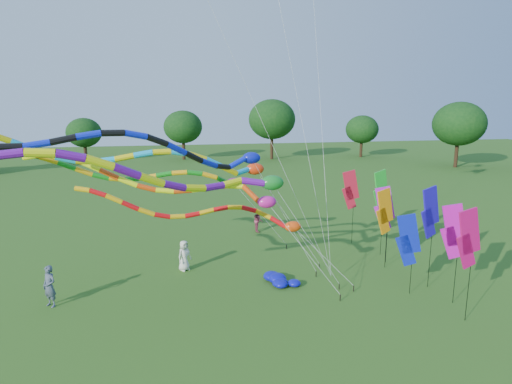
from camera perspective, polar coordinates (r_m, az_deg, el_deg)
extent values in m
plane|color=#225015|center=(17.85, 7.02, -17.44)|extent=(160.00, 160.00, 0.00)
cylinder|color=#382314|center=(71.82, 25.59, 4.85)|extent=(0.50, 0.50, 3.24)
ellipsoid|color=#0E3610|center=(71.53, 25.89, 8.21)|extent=(6.84, 6.84, 5.81)
cylinder|color=#382314|center=(74.74, 13.87, 6.00)|extent=(0.50, 0.50, 3.58)
ellipsoid|color=#0E3610|center=(74.46, 14.04, 9.58)|extent=(7.56, 7.56, 6.43)
cylinder|color=#382314|center=(71.09, 2.07, 5.90)|extent=(0.50, 0.50, 3.19)
ellipsoid|color=#0E3610|center=(70.80, 2.09, 9.26)|extent=(6.74, 6.74, 5.73)
cylinder|color=#382314|center=(68.20, -9.53, 5.64)|extent=(0.50, 0.50, 3.51)
ellipsoid|color=#0E3610|center=(67.89, -9.66, 9.48)|extent=(7.41, 7.41, 6.29)
cylinder|color=#382314|center=(71.39, -21.82, 4.71)|extent=(0.50, 0.50, 2.22)
ellipsoid|color=#0E3610|center=(71.14, -22.00, 7.03)|extent=(4.70, 4.70, 3.99)
cylinder|color=black|center=(21.10, 12.89, -12.43)|extent=(0.05, 0.05, 0.30)
cylinder|color=silver|center=(20.25, 9.02, -8.51)|extent=(0.02, 0.02, 4.10)
ellipsoid|color=#F8470D|center=(19.64, 4.94, -4.61)|extent=(0.78, 0.50, 0.50)
cylinder|color=red|center=(19.64, 2.94, -4.03)|extent=(0.23, 0.23, 0.78)
cylinder|color=#E8A80B|center=(19.71, 1.01, -3.00)|extent=(0.23, 0.23, 0.74)
cylinder|color=red|center=(19.80, -0.91, -2.31)|extent=(0.23, 0.23, 0.69)
cylinder|color=#E8A80B|center=(19.90, -2.80, -2.06)|extent=(0.23, 0.23, 0.66)
cylinder|color=red|center=(19.99, -4.69, -2.21)|extent=(0.23, 0.23, 0.67)
cylinder|color=#E8A80B|center=(20.05, -6.58, -2.61)|extent=(0.23, 0.23, 0.68)
cylinder|color=red|center=(20.07, -8.48, -3.02)|extent=(0.23, 0.23, 0.68)
cylinder|color=#E8A80B|center=(20.04, -10.41, -3.23)|extent=(0.23, 0.23, 0.68)
cylinder|color=red|center=(19.97, -12.38, -3.09)|extent=(0.23, 0.23, 0.71)
cylinder|color=#E8A80B|center=(19.89, -14.39, -2.57)|extent=(0.23, 0.23, 0.75)
cylinder|color=red|center=(19.84, -16.40, -1.77)|extent=(0.23, 0.23, 0.77)
cylinder|color=#E8A80B|center=(19.84, -18.40, -0.88)|extent=(0.23, 0.23, 0.75)
cylinder|color=red|center=(19.94, -20.31, -0.12)|extent=(0.23, 0.23, 0.70)
cylinder|color=#E8A80B|center=(20.14, -22.11, 0.32)|extent=(0.23, 0.23, 0.67)
cylinder|color=black|center=(20.08, 11.16, -13.64)|extent=(0.05, 0.05, 0.30)
cylinder|color=silver|center=(19.27, 6.40, -7.53)|extent=(0.02, 0.02, 5.32)
ellipsoid|color=#EA1A9E|center=(18.86, 1.46, -1.33)|extent=(0.85, 0.54, 0.54)
cylinder|color=#DB400B|center=(19.17, -0.65, -0.25)|extent=(0.25, 0.25, 1.11)
cylinder|color=#ECFB0C|center=(19.53, -2.83, 0.79)|extent=(0.25, 0.25, 0.81)
cylinder|color=#DB400B|center=(19.73, -5.12, 0.69)|extent=(0.25, 0.25, 0.81)
cylinder|color=#ECFB0C|center=(19.90, -7.41, 0.40)|extent=(0.25, 0.25, 0.82)
cylinder|color=#DB400B|center=(20.04, -9.72, 0.15)|extent=(0.25, 0.25, 0.82)
cylinder|color=#ECFB0C|center=(20.16, -12.04, 0.16)|extent=(0.25, 0.25, 0.83)
cylinder|color=#DB400B|center=(20.27, -14.37, 0.55)|extent=(0.25, 0.25, 0.86)
cylinder|color=#ECFB0C|center=(20.40, -16.69, 1.29)|extent=(0.25, 0.25, 0.89)
cylinder|color=#DB400B|center=(20.57, -18.95, 2.25)|extent=(0.25, 0.25, 0.90)
cylinder|color=#ECFB0C|center=(20.83, -21.10, 3.21)|extent=(0.25, 0.25, 0.88)
cylinder|color=#DB400B|center=(21.18, -23.09, 3.96)|extent=(0.25, 0.25, 0.84)
cylinder|color=#ECFB0C|center=(21.63, -24.88, 4.36)|extent=(0.25, 0.25, 0.81)
cylinder|color=#DB400B|center=(22.17, -26.47, 4.40)|extent=(0.25, 0.25, 0.82)
cylinder|color=#ECFB0C|center=(22.78, -27.87, 4.18)|extent=(0.25, 0.25, 0.83)
cylinder|color=black|center=(21.17, 11.03, -12.26)|extent=(0.05, 0.05, 0.30)
cylinder|color=silver|center=(19.16, 6.97, -5.97)|extent=(0.02, 0.02, 6.39)
ellipsoid|color=#167D23|center=(17.57, 2.16, 1.24)|extent=(0.97, 0.62, 0.62)
cylinder|color=#680E9C|center=(17.39, -0.43, 1.36)|extent=(0.28, 0.28, 0.97)
cylinder|color=#E7E80C|center=(17.17, -3.19, 1.25)|extent=(0.28, 0.28, 0.87)
cylinder|color=#680E9C|center=(16.71, -5.62, 0.72)|extent=(0.28, 0.28, 0.87)
cylinder|color=#E7E80C|center=(16.23, -8.15, 0.52)|extent=(0.28, 0.28, 0.88)
cylinder|color=#680E9C|center=(15.76, -10.84, 0.81)|extent=(0.28, 0.28, 0.91)
cylinder|color=#E7E80C|center=(15.32, -13.73, 1.58)|extent=(0.28, 0.28, 0.94)
cylinder|color=#680E9C|center=(14.96, -16.83, 2.64)|extent=(0.28, 0.28, 0.94)
cylinder|color=#E7E80C|center=(14.70, -20.10, 3.71)|extent=(0.28, 0.28, 0.91)
cylinder|color=#680E9C|center=(14.58, -23.48, 4.45)|extent=(0.28, 0.28, 0.87)
cylinder|color=#E7E80C|center=(14.59, -26.86, 4.68)|extent=(0.28, 0.28, 0.86)
cylinder|color=#680E9C|center=(14.73, -30.17, 4.38)|extent=(0.28, 0.28, 0.86)
cylinder|color=black|center=(22.42, 8.02, -10.76)|extent=(0.05, 0.05, 0.30)
cylinder|color=silver|center=(20.11, 4.11, -3.72)|extent=(0.02, 0.02, 7.33)
ellipsoid|color=#0C16AC|center=(18.30, -0.62, 4.56)|extent=(0.78, 0.50, 0.50)
cylinder|color=#0D20DE|center=(17.93, -2.55, 3.90)|extent=(0.23, 0.23, 0.81)
cylinder|color=black|center=(17.48, -4.46, 3.40)|extent=(0.23, 0.23, 0.78)
cylinder|color=#0D20DE|center=(16.92, -6.30, 3.82)|extent=(0.23, 0.23, 0.82)
cylinder|color=black|center=(16.39, -8.32, 4.65)|extent=(0.23, 0.23, 0.84)
cylinder|color=#0D20DE|center=(15.92, -10.57, 5.72)|extent=(0.23, 0.23, 0.84)
cylinder|color=black|center=(15.55, -13.05, 6.71)|extent=(0.23, 0.23, 0.80)
cylinder|color=#0D20DE|center=(15.28, -15.72, 7.35)|extent=(0.23, 0.23, 0.77)
cylinder|color=black|center=(15.12, -18.54, 7.47)|extent=(0.23, 0.23, 0.76)
cylinder|color=#0D20DE|center=(15.06, -21.42, 7.07)|extent=(0.23, 0.23, 0.77)
cylinder|color=black|center=(15.08, -24.31, 6.37)|extent=(0.23, 0.23, 0.79)
cylinder|color=#0D20DE|center=(15.14, -27.20, 5.66)|extent=(0.23, 0.23, 0.78)
cylinder|color=black|center=(15.23, -30.06, 5.24)|extent=(0.23, 0.23, 0.77)
cylinder|color=black|center=(23.45, 8.44, -9.76)|extent=(0.05, 0.05, 0.30)
cylinder|color=silver|center=(21.64, 4.44, -3.65)|extent=(0.02, 0.02, 6.56)
ellipsoid|color=#F2350E|center=(20.27, -0.14, 3.09)|extent=(0.87, 0.56, 0.56)
cylinder|color=#0EB0EE|center=(19.81, -1.81, 2.76)|extent=(0.25, 0.25, 0.85)
cylinder|color=yellow|center=(19.28, -3.57, 2.94)|extent=(0.25, 0.25, 0.84)
cylinder|color=#0EB0EE|center=(18.92, -5.61, 3.87)|extent=(0.25, 0.25, 0.83)
cylinder|color=yellow|center=(18.65, -7.79, 4.69)|extent=(0.25, 0.25, 0.79)
cylinder|color=#0EB0EE|center=(18.49, -10.08, 5.19)|extent=(0.25, 0.25, 0.76)
cylinder|color=yellow|center=(18.44, -12.43, 5.25)|extent=(0.25, 0.25, 0.76)
cylinder|color=#0EB0EE|center=(18.47, -14.79, 4.93)|extent=(0.25, 0.25, 0.77)
cylinder|color=yellow|center=(18.57, -17.13, 4.43)|extent=(0.25, 0.25, 0.78)
cylinder|color=#0EB0EE|center=(18.69, -19.45, 3.99)|extent=(0.25, 0.25, 0.77)
cylinder|color=yellow|center=(18.81, -21.75, 3.82)|extent=(0.25, 0.25, 0.76)
cylinder|color=#0EB0EE|center=(18.90, -24.04, 4.04)|extent=(0.25, 0.25, 0.77)
cylinder|color=yellow|center=(18.94, -26.36, 4.63)|extent=(0.25, 0.25, 0.81)
cylinder|color=#0EB0EE|center=(18.94, -28.70, 5.45)|extent=(0.25, 0.25, 0.83)
cylinder|color=black|center=(26.28, 4.09, -7.28)|extent=(0.05, 0.05, 0.30)
cylinder|color=silver|center=(25.05, 0.70, -3.08)|extent=(0.02, 0.02, 5.21)
ellipsoid|color=#880C65|center=(24.08, -2.96, 1.22)|extent=(0.90, 0.58, 0.58)
cylinder|color=#128817|center=(23.58, -4.49, 1.54)|extent=(0.26, 0.26, 1.06)
cylinder|color=#FCAE0D|center=(23.09, -6.22, 2.18)|extent=(0.26, 0.26, 0.83)
cylinder|color=#128817|center=(22.98, -8.18, 2.54)|extent=(0.26, 0.26, 0.80)
cylinder|color=#FCAE0D|center=(22.97, -10.17, 2.55)|extent=(0.26, 0.26, 0.80)
cylinder|color=#128817|center=(23.04, -12.16, 2.30)|extent=(0.26, 0.26, 0.82)
cylinder|color=#FCAE0D|center=(23.16, -14.14, 1.95)|extent=(0.26, 0.26, 0.82)
cylinder|color=#128817|center=(23.28, -16.09, 1.69)|extent=(0.26, 0.26, 0.80)
cylinder|color=#FCAE0D|center=(23.38, -18.04, 1.67)|extent=(0.26, 0.26, 0.80)
cylinder|color=#128817|center=(23.43, -19.99, 1.97)|extent=(0.26, 0.26, 0.82)
cylinder|color=#FCAE0D|center=(23.42, -21.95, 2.54)|extent=(0.26, 0.26, 0.86)
cylinder|color=#128817|center=(23.37, -23.94, 3.25)|extent=(0.26, 0.26, 0.87)
cylinder|color=#FCAE0D|center=(23.28, -25.95, 3.91)|extent=(0.26, 0.26, 0.86)
cylinder|color=#128817|center=(23.19, -27.96, 4.35)|extent=(0.26, 0.26, 0.83)
cylinder|color=#FCAE0D|center=(23.11, -29.98, 4.45)|extent=(0.26, 0.26, 0.81)
cylinder|color=black|center=(21.95, 9.96, -11.33)|extent=(0.04, 0.04, 0.30)
cylinder|color=silver|center=(20.50, 5.11, 14.42)|extent=(0.01, 0.01, 19.16)
cylinder|color=black|center=(21.95, 9.96, -11.33)|extent=(0.04, 0.04, 0.30)
cylinder|color=silver|center=(17.94, -6.45, 24.07)|extent=(0.01, 0.01, 27.33)
cylinder|color=black|center=(21.95, 9.96, -11.33)|extent=(0.04, 0.04, 0.30)
cylinder|color=silver|center=(22.74, 8.59, 10.87)|extent=(0.01, 0.01, 17.02)
cylinder|color=black|center=(21.06, 20.09, -8.26)|extent=(0.02, 0.02, 3.48)
cube|color=#0D1CB6|center=(20.67, 19.71, -5.27)|extent=(1.11, 0.47, 1.93)
cube|color=#0D1CB6|center=(20.89, 19.35, -7.37)|extent=(0.97, 0.42, 1.51)
cylinder|color=black|center=(24.59, 17.13, -4.61)|extent=(0.02, 0.02, 3.99)
cube|color=#BE1CD4|center=(24.21, 16.82, -1.43)|extent=(1.12, 0.46, 1.93)
cube|color=#BE1CD4|center=(24.38, 16.52, -3.26)|extent=(0.97, 0.41, 1.51)
cylinder|color=black|center=(20.69, 25.22, -8.00)|extent=(0.02, 0.02, 4.18)
cube|color=#D80CB3|center=(20.21, 24.97, -4.00)|extent=(1.10, 0.53, 1.93)
cube|color=#D80CB3|center=(20.41, 24.56, -6.16)|extent=(0.96, 0.47, 1.51)
cylinder|color=black|center=(19.27, 26.66, -9.21)|extent=(0.02, 0.02, 4.40)
cube|color=#CE0B63|center=(18.65, 26.61, -4.71)|extent=(1.16, 0.17, 1.93)
cube|color=#CE0B63|center=(18.82, 26.20, -7.08)|extent=(1.01, 0.15, 1.51)
cylinder|color=black|center=(25.70, 16.51, -3.05)|extent=(0.02, 0.02, 4.71)
cube|color=green|center=(25.18, 16.38, 0.75)|extent=(1.13, 0.41, 1.93)
cube|color=green|center=(25.28, 16.15, -1.05)|extent=(0.99, 0.36, 1.51)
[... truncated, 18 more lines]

